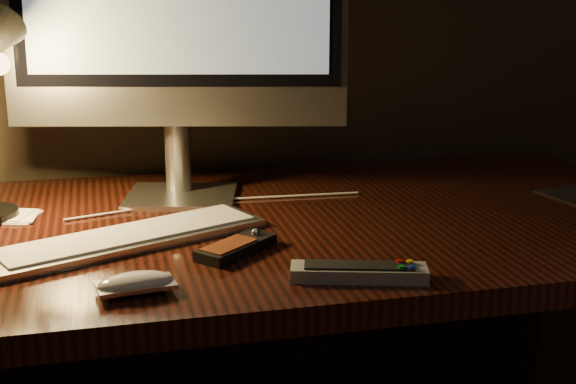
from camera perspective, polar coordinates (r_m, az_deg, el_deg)
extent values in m
cube|color=#38140C|center=(1.35, -3.96, -2.94)|extent=(1.60, 0.75, 0.04)
cube|color=black|center=(2.02, 16.27, -8.65)|extent=(0.06, 0.06, 0.71)
cube|color=black|center=(1.76, -5.74, -8.08)|extent=(1.48, 0.02, 0.51)
cube|color=silver|center=(1.49, -7.60, -0.30)|extent=(0.23, 0.21, 0.01)
cylinder|color=silver|center=(1.50, -7.82, 2.58)|extent=(0.06, 0.06, 0.13)
cube|color=silver|center=(1.26, -11.21, -3.18)|extent=(0.44, 0.28, 0.02)
ellipsoid|color=white|center=(1.06, -10.77, -6.58)|extent=(0.11, 0.06, 0.02)
cube|color=black|center=(1.19, -3.70, -3.97)|extent=(0.14, 0.13, 0.02)
cube|color=maroon|center=(1.19, -3.71, -3.57)|extent=(0.09, 0.09, 0.00)
sphere|color=silver|center=(1.19, -3.71, -3.51)|extent=(0.01, 0.01, 0.01)
cube|color=#9A9C9F|center=(1.09, 5.06, -5.73)|extent=(0.19, 0.10, 0.02)
cube|color=black|center=(1.09, 5.07, -5.23)|extent=(0.15, 0.07, 0.00)
cylinder|color=red|center=(1.09, 5.07, -5.10)|extent=(0.01, 0.01, 0.00)
cylinder|color=#0C8C19|center=(1.09, 5.07, -5.10)|extent=(0.01, 0.01, 0.00)
cylinder|color=gold|center=(1.09, 5.07, -5.10)|extent=(0.01, 0.01, 0.00)
cylinder|color=#1433BF|center=(1.09, 5.07, -5.10)|extent=(0.01, 0.01, 0.00)
cylinder|color=white|center=(1.44, -4.91, -0.84)|extent=(0.53, 0.05, 0.00)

